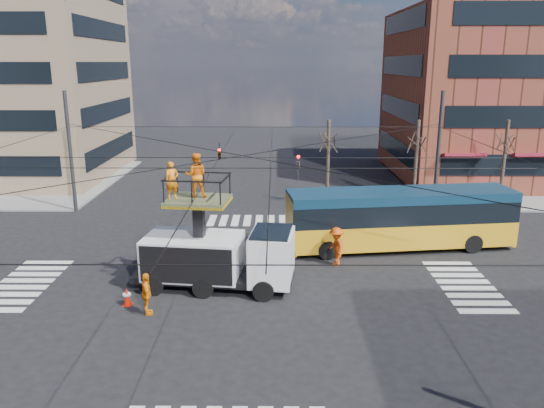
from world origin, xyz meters
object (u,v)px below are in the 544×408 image
Objects in this scene: flagger at (336,247)px; utility_truck at (218,245)px; worker_ground at (147,294)px; traffic_cone at (127,297)px; city_bus at (400,217)px.

utility_truck is at bearing -82.24° from flagger.
worker_ground is at bearing -74.27° from flagger.
flagger reaches higher than traffic_cone.
worker_ground is 0.89× the size of flagger.
worker_ground is at bearing -126.34° from utility_truck.
utility_truck reaches higher than city_bus.
flagger is (-3.67, -2.55, -0.75)m from city_bus.
city_bus is 4.53m from flagger.
worker_ground is (1.04, -0.84, 0.50)m from traffic_cone.
worker_ground is (-2.55, -2.70, -1.12)m from utility_truck.
utility_truck is at bearing -158.04° from city_bus.
utility_truck is 9.78× the size of traffic_cone.
flagger is (9.12, 4.49, 0.61)m from traffic_cone.
traffic_cone is 1.43m from worker_ground.
utility_truck is 6.20m from flagger.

